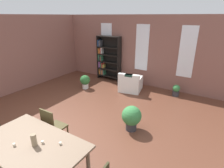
{
  "coord_description": "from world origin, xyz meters",
  "views": [
    {
      "loc": [
        2.87,
        -2.71,
        2.76
      ],
      "look_at": [
        0.36,
        1.25,
        0.97
      ],
      "focal_mm": 28.74,
      "sensor_mm": 36.0,
      "label": 1
    }
  ],
  "objects": [
    {
      "name": "back_wall_brick",
      "position": [
        0.0,
        4.13,
        1.41
      ],
      "size": [
        8.38,
        0.12,
        2.81
      ],
      "primitive_type": "cube",
      "color": "#8F5B4F",
      "rests_on": "ground"
    },
    {
      "name": "bookshelf_tall",
      "position": [
        -1.56,
        3.89,
        0.96
      ],
      "size": [
        1.13,
        0.3,
        1.95
      ],
      "color": "black",
      "rests_on": "ground"
    },
    {
      "name": "window_pane_0",
      "position": [
        -1.72,
        4.06,
        1.55
      ],
      "size": [
        0.55,
        0.02,
        1.83
      ],
      "primitive_type": "cube",
      "color": "white"
    },
    {
      "name": "dining_table",
      "position": [
        0.42,
        -1.37,
        0.69
      ],
      "size": [
        1.88,
        1.07,
        0.77
      ],
      "color": "#7D654F",
      "rests_on": "ground"
    },
    {
      "name": "potted_plant_by_shelf",
      "position": [
        1.62,
        3.62,
        0.22
      ],
      "size": [
        0.26,
        0.26,
        0.42
      ],
      "color": "#333338",
      "rests_on": "ground"
    },
    {
      "name": "tealight_candle_0",
      "position": [
        0.25,
        -1.57,
        0.8
      ],
      "size": [
        0.04,
        0.04,
        0.05
      ],
      "primitive_type": "cylinder",
      "color": "silver",
      "rests_on": "dining_table"
    },
    {
      "name": "dining_chair_far_left",
      "position": [
        -0.0,
        -0.61,
        0.51
      ],
      "size": [
        0.41,
        0.41,
        0.95
      ],
      "color": "#483F22",
      "rests_on": "ground"
    },
    {
      "name": "tealight_candle_2",
      "position": [
        0.59,
        -1.28,
        0.79
      ],
      "size": [
        0.04,
        0.04,
        0.05
      ],
      "primitive_type": "cylinder",
      "color": "silver",
      "rests_on": "dining_table"
    },
    {
      "name": "armchair_white",
      "position": [
        -0.02,
        3.17,
        0.28
      ],
      "size": [
        0.94,
        0.94,
        0.75
      ],
      "color": "white",
      "rests_on": "ground"
    },
    {
      "name": "potted_plant_window",
      "position": [
        1.18,
        0.87,
        0.37
      ],
      "size": [
        0.5,
        0.5,
        0.66
      ],
      "color": "#333338",
      "rests_on": "ground"
    },
    {
      "name": "window_pane_2",
      "position": [
        1.72,
        4.06,
        1.55
      ],
      "size": [
        0.55,
        0.02,
        1.83
      ],
      "primitive_type": "cube",
      "color": "white"
    },
    {
      "name": "window_pane_1",
      "position": [
        0.0,
        4.06,
        1.55
      ],
      "size": [
        0.55,
        0.02,
        1.83
      ],
      "primitive_type": "cube",
      "color": "white"
    },
    {
      "name": "tealight_candle_1",
      "position": [
        0.86,
        -1.14,
        0.79
      ],
      "size": [
        0.04,
        0.04,
        0.04
      ],
      "primitive_type": "cylinder",
      "color": "silver",
      "rests_on": "dining_table"
    },
    {
      "name": "ground_plane",
      "position": [
        0.0,
        0.0,
        0.0
      ],
      "size": [
        10.58,
        10.58,
        0.0
      ],
      "primitive_type": "plane",
      "color": "brown"
    },
    {
      "name": "potted_plant_corner",
      "position": [
        -1.65,
        2.4,
        0.31
      ],
      "size": [
        0.39,
        0.39,
        0.55
      ],
      "color": "silver",
      "rests_on": "ground"
    },
    {
      "name": "vase_on_table",
      "position": [
        0.51,
        -1.37,
        0.88
      ],
      "size": [
        0.09,
        0.09,
        0.21
      ],
      "primitive_type": "cylinder",
      "color": "#998466",
      "rests_on": "dining_table"
    }
  ]
}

